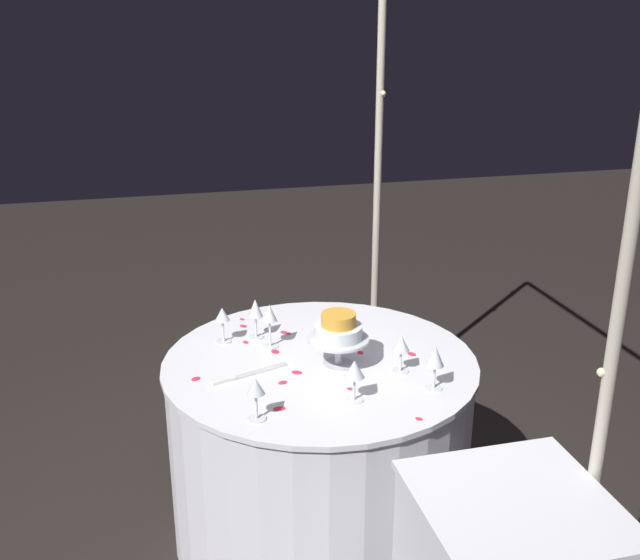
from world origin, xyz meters
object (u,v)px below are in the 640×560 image
wine_glass_0 (401,346)px  cake_knife (245,375)px  wine_glass_3 (256,389)px  wine_glass_6 (270,316)px  decorative_arch (464,160)px  main_table (320,450)px  tiered_cake (338,331)px  wine_glass_5 (255,310)px  wine_glass_2 (354,371)px  wine_glass_1 (222,317)px  wine_glass_4 (435,358)px

wine_glass_0 → cake_knife: size_ratio=0.49×
wine_glass_3 → wine_glass_6: bearing=164.8°
decorative_arch → wine_glass_3: (0.36, -0.81, -0.61)m
main_table → tiered_cake: size_ratio=5.24×
decorative_arch → wine_glass_0: decorative_arch is taller
wine_glass_5 → decorative_arch: bearing=70.3°
wine_glass_2 → wine_glass_3: bearing=-83.5°
main_table → wine_glass_5: bearing=-142.8°
main_table → tiered_cake: tiered_cake is taller
wine_glass_1 → wine_glass_5: 0.13m
wine_glass_0 → cake_knife: bearing=-100.5°
tiered_cake → wine_glass_2: size_ratio=1.51×
tiered_cake → wine_glass_4: bearing=47.0°
tiered_cake → wine_glass_0: tiered_cake is taller
wine_glass_4 → cake_knife: (-0.25, -0.60, -0.11)m
tiered_cake → wine_glass_5: tiered_cake is taller
wine_glass_3 → cake_knife: wine_glass_3 is taller
cake_knife → tiered_cake: bearing=90.3°
wine_glass_3 → cake_knife: size_ratio=0.50×
tiered_cake → decorative_arch: bearing=97.0°
wine_glass_2 → wine_glass_6: bearing=-158.4°
wine_glass_5 → wine_glass_6: size_ratio=0.93×
decorative_arch → wine_glass_5: bearing=-109.7°
tiered_cake → wine_glass_1: 0.48m
cake_knife → wine_glass_4: bearing=67.8°
decorative_arch → wine_glass_2: bearing=-56.6°
wine_glass_1 → wine_glass_4: bearing=49.4°
wine_glass_5 → cake_knife: size_ratio=0.56×
decorative_arch → cake_knife: decorative_arch is taller
wine_glass_0 → wine_glass_5: bearing=-132.8°
decorative_arch → wine_glass_4: 0.70m
decorative_arch → wine_glass_1: bearing=-106.2°
wine_glass_3 → wine_glass_1: bearing=-177.3°
wine_glass_6 → wine_glass_2: bearing=21.6°
wine_glass_2 → wine_glass_5: size_ratio=0.91×
main_table → wine_glass_2: size_ratio=7.89×
cake_knife → wine_glass_1: bearing=-173.1°
tiered_cake → wine_glass_6: size_ratio=1.28×
wine_glass_4 → wine_glass_6: size_ratio=0.91×
wine_glass_0 → tiered_cake: bearing=-116.9°
wine_glass_0 → wine_glass_5: 0.61m
wine_glass_2 → wine_glass_3: (0.04, -0.33, -0.00)m
tiered_cake → wine_glass_1: tiered_cake is taller
decorative_arch → tiered_cake: 0.74m
wine_glass_0 → wine_glass_3: (0.20, -0.55, 0.00)m
wine_glass_4 → cake_knife: wine_glass_4 is taller
decorative_arch → wine_glass_0: size_ratio=16.57×
wine_glass_2 → wine_glass_4: size_ratio=0.93×
tiered_cake → wine_glass_5: (-0.31, -0.25, -0.02)m
tiered_cake → wine_glass_6: 0.30m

